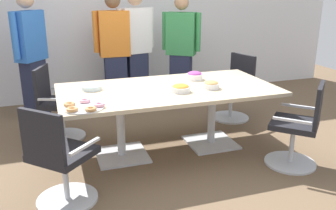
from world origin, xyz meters
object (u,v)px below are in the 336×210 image
object	(u,v)px
person_standing_2	(136,47)
snack_bowl_cookies	(211,85)
snack_bowl_chips_orange	(181,88)
office_chair_1	(234,91)
office_chair_3	(59,162)
donut_platter	(84,106)
plate_stack	(91,88)
office_chair_0	(299,130)
office_chair_2	(57,107)
person_standing_0	(31,54)
conference_table	(168,99)
snack_bowl_candy_mix	(195,75)
person_standing_1	(115,51)
person_standing_3	(181,50)

from	to	relation	value
person_standing_2	snack_bowl_cookies	xyz separation A→B (m)	(0.38, -1.91, -0.14)
snack_bowl_chips_orange	office_chair_1	bearing A→B (deg)	38.64
office_chair_3	donut_platter	bearing A→B (deg)	97.38
plate_stack	snack_bowl_cookies	bearing A→B (deg)	-16.10
office_chair_0	snack_bowl_cookies	world-z (taller)	office_chair_0
plate_stack	office_chair_2	bearing A→B (deg)	122.84
office_chair_2	snack_bowl_chips_orange	world-z (taller)	office_chair_2
office_chair_1	person_standing_0	bearing A→B (deg)	52.57
snack_bowl_chips_orange	donut_platter	size ratio (longest dim) A/B	0.54
plate_stack	donut_platter	bearing A→B (deg)	-103.58
donut_platter	office_chair_2	bearing A→B (deg)	100.56
office_chair_1	conference_table	bearing A→B (deg)	101.73
donut_platter	plate_stack	distance (m)	0.64
snack_bowl_candy_mix	donut_platter	world-z (taller)	snack_bowl_candy_mix
office_chair_3	office_chair_0	bearing A→B (deg)	44.20
office_chair_3	person_standing_1	bearing A→B (deg)	113.64
conference_table	office_chair_3	xyz separation A→B (m)	(-1.23, -0.76, -0.22)
person_standing_3	plate_stack	xyz separation A→B (m)	(-1.56, -1.38, -0.11)
office_chair_2	person_standing_0	size ratio (longest dim) A/B	0.51
office_chair_3	person_standing_1	size ratio (longest dim) A/B	0.52
office_chair_3	person_standing_0	xyz separation A→B (m)	(-0.22, 2.40, 0.52)
office_chair_1	person_standing_2	bearing A→B (deg)	30.38
office_chair_0	donut_platter	size ratio (longest dim) A/B	2.38
office_chair_0	snack_bowl_chips_orange	xyz separation A→B (m)	(-1.10, 0.61, 0.38)
office_chair_3	snack_bowl_chips_orange	distance (m)	1.48
office_chair_3	person_standing_2	world-z (taller)	person_standing_2
office_chair_2	snack_bowl_candy_mix	world-z (taller)	office_chair_2
office_chair_3	donut_platter	xyz separation A→B (m)	(0.26, 0.34, 0.36)
office_chair_1	plate_stack	distance (m)	2.16
snack_bowl_candy_mix	plate_stack	bearing A→B (deg)	-176.94
person_standing_2	conference_table	bearing A→B (deg)	75.43
office_chair_1	person_standing_3	distance (m)	1.09
person_standing_1	person_standing_2	world-z (taller)	person_standing_2
office_chair_3	snack_bowl_cookies	world-z (taller)	office_chair_3
conference_table	person_standing_0	distance (m)	2.21
person_standing_0	snack_bowl_candy_mix	distance (m)	2.33
office_chair_3	person_standing_1	xyz separation A→B (m)	(0.95, 2.43, 0.51)
office_chair_1	person_standing_3	xyz separation A→B (m)	(-0.50, 0.84, 0.48)
conference_table	person_standing_3	size ratio (longest dim) A/B	1.41
office_chair_3	snack_bowl_candy_mix	size ratio (longest dim) A/B	4.61
snack_bowl_cookies	person_standing_0	bearing A→B (deg)	136.53
person_standing_2	person_standing_3	xyz separation A→B (m)	(0.67, -0.17, -0.05)
office_chair_2	snack_bowl_chips_orange	distance (m)	1.64
office_chair_2	person_standing_2	world-z (taller)	person_standing_2
donut_platter	plate_stack	size ratio (longest dim) A/B	1.76
office_chair_2	office_chair_0	bearing A→B (deg)	76.05
conference_table	office_chair_0	xyz separation A→B (m)	(1.18, -0.80, -0.22)
person_standing_0	plate_stack	xyz separation A→B (m)	(0.63, -1.44, -0.15)
snack_bowl_candy_mix	snack_bowl_cookies	xyz separation A→B (m)	(0.02, -0.43, -0.01)
person_standing_1	snack_bowl_chips_orange	xyz separation A→B (m)	(0.36, -1.86, -0.12)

